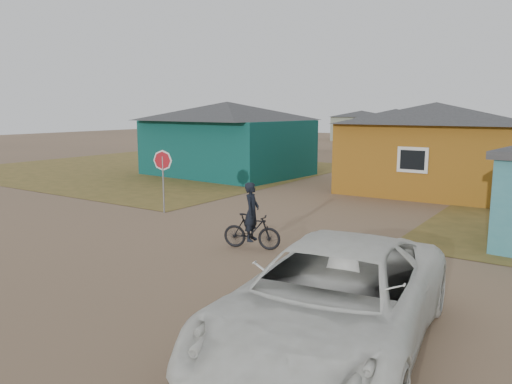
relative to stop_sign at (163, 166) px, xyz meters
The scene contains 9 objects.
ground 5.90m from the stop_sign, 44.39° to the right, with size 120.00×120.00×0.00m, color #82654B.
grass_nw 13.54m from the stop_sign, 137.76° to the left, with size 20.00×18.00×0.00m, color olive.
house_teal 10.53m from the stop_sign, 115.02° to the left, with size 8.93×7.08×4.00m.
house_yellow 11.99m from the stop_sign, 56.86° to the left, with size 7.72×6.76×3.90m.
house_pale_west 30.10m from the stop_sign, 93.71° to the left, with size 7.04×6.15×3.60m.
house_pale_north 43.20m from the stop_sign, 103.32° to the left, with size 6.28×5.81×3.40m.
stop_sign is the anchor object (origin of this frame).
cyclist 5.64m from the stop_sign, 21.56° to the right, with size 1.61×0.85×1.75m.
vehicle 11.11m from the stop_sign, 32.59° to the right, with size 2.71×5.87×1.63m, color white.
Camera 1 is at (8.29, -8.49, 3.63)m, focal length 35.00 mm.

